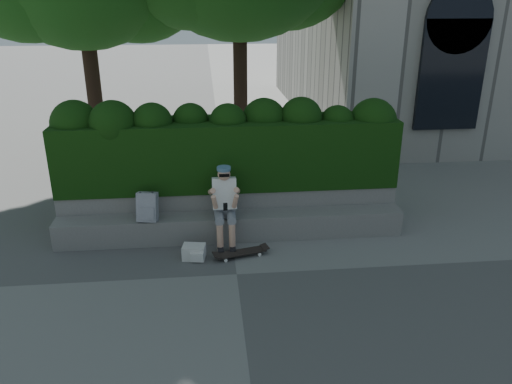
{
  "coord_description": "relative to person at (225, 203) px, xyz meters",
  "views": [
    {
      "loc": [
        -0.38,
        -6.64,
        3.96
      ],
      "look_at": [
        0.4,
        1.0,
        0.95
      ],
      "focal_mm": 35.0,
      "sensor_mm": 36.0,
      "label": 1
    }
  ],
  "objects": [
    {
      "name": "person",
      "position": [
        0.0,
        0.0,
        0.0
      ],
      "size": [
        0.4,
        0.76,
        1.38
      ],
      "color": "gray",
      "rests_on": "ground"
    },
    {
      "name": "bench_ledge",
      "position": [
        0.12,
        0.18,
        -0.53
      ],
      "size": [
        6.0,
        0.45,
        0.45
      ],
      "primitive_type": "cube",
      "color": "gray",
      "rests_on": "ground"
    },
    {
      "name": "hedge",
      "position": [
        0.12,
        0.88,
        0.6
      ],
      "size": [
        6.0,
        1.0,
        1.2
      ],
      "primitive_type": "cube",
      "color": "black",
      "rests_on": "planter_wall"
    },
    {
      "name": "backpack_plaid",
      "position": [
        -1.29,
        0.08,
        -0.06
      ],
      "size": [
        0.36,
        0.24,
        0.49
      ],
      "primitive_type": "cube",
      "rotation": [
        0.0,
        0.0,
        -0.19
      ],
      "color": "#AAA9AE",
      "rests_on": "bench_ledge"
    },
    {
      "name": "planter_wall",
      "position": [
        0.12,
        0.66,
        -0.38
      ],
      "size": [
        6.0,
        0.5,
        0.75
      ],
      "primitive_type": "cube",
      "color": "gray",
      "rests_on": "ground"
    },
    {
      "name": "backpack_ground",
      "position": [
        -0.53,
        -0.5,
        -0.64
      ],
      "size": [
        0.39,
        0.31,
        0.23
      ],
      "primitive_type": "cube",
      "rotation": [
        0.0,
        0.0,
        -0.16
      ],
      "color": "beige",
      "rests_on": "ground"
    },
    {
      "name": "ground",
      "position": [
        0.12,
        -1.07,
        -0.75
      ],
      "size": [
        80.0,
        80.0,
        0.0
      ],
      "primitive_type": "plane",
      "color": "slate",
      "rests_on": "ground"
    },
    {
      "name": "skateboard",
      "position": [
        0.23,
        -0.51,
        -0.68
      ],
      "size": [
        0.85,
        0.4,
        0.09
      ],
      "rotation": [
        0.0,
        0.0,
        0.25
      ],
      "color": "black",
      "rests_on": "ground"
    }
  ]
}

